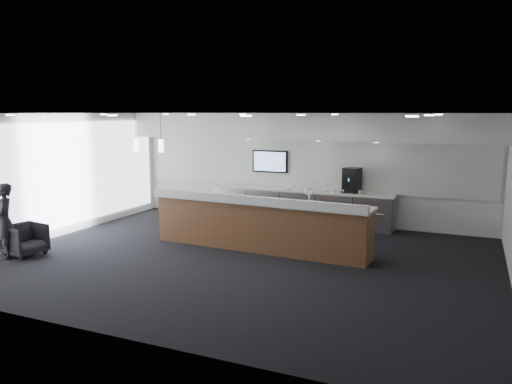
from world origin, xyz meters
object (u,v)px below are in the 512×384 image
at_px(armchair, 25,240).
at_px(coffee_machine, 352,180).
at_px(lounge_guest, 5,221).
at_px(service_counter, 259,224).

bearing_deg(armchair, coffee_machine, -38.83).
bearing_deg(lounge_guest, coffee_machine, 88.57).
distance_m(service_counter, armchair, 5.01).
relative_size(service_counter, lounge_guest, 3.22).
distance_m(service_counter, lounge_guest, 5.33).
xyz_separation_m(coffee_machine, armchair, (-5.80, -5.27, -0.94)).
height_order(coffee_machine, lounge_guest, coffee_machine).
xyz_separation_m(armchair, lounge_guest, (-0.20, -0.30, 0.45)).
bearing_deg(service_counter, lounge_guest, -146.47).
height_order(service_counter, armchair, service_counter).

